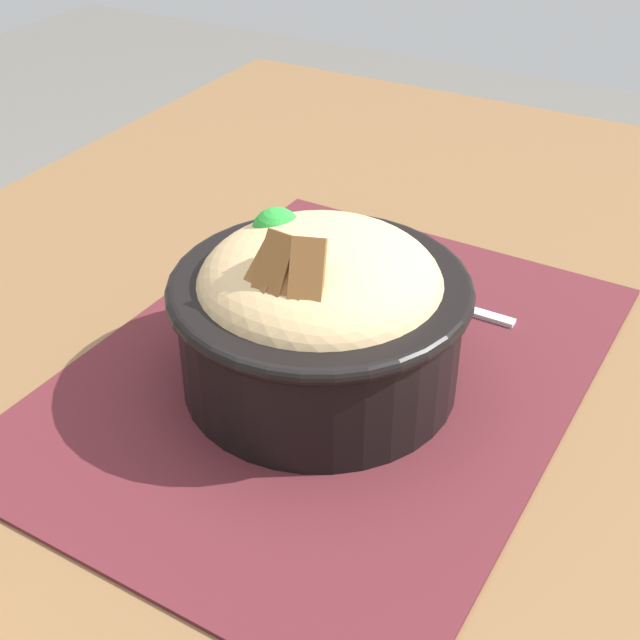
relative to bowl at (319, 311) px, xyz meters
The scene contains 4 objects.
table 0.13m from the bowl, 38.34° to the left, with size 1.16×0.83×0.77m.
placemat 0.06m from the bowl, ahead, with size 0.43×0.33×0.00m, color #47191E.
bowl is the anchor object (origin of this frame).
fork 0.14m from the bowl, 11.27° to the right, with size 0.02×0.13×0.00m.
Camera 1 is at (-0.43, -0.24, 1.14)m, focal length 48.55 mm.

